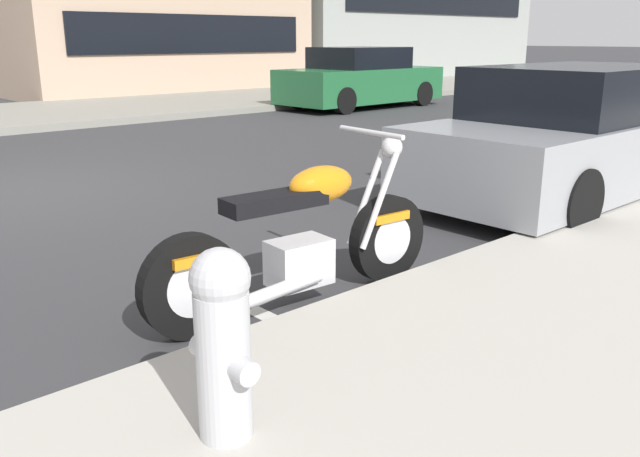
{
  "coord_description": "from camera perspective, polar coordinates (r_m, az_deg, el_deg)",
  "views": [
    {
      "loc": [
        -2.35,
        -7.81,
        1.71
      ],
      "look_at": [
        0.47,
        -4.69,
        0.49
      ],
      "focal_mm": 37.16,
      "sensor_mm": 36.0,
      "label": 1
    }
  ],
  "objects": [
    {
      "name": "ground_plane",
      "position": [
        8.33,
        -24.79,
        2.79
      ],
      "size": [
        260.0,
        260.0,
        0.0
      ],
      "primitive_type": "plane",
      "color": "#333335"
    },
    {
      "name": "sidewalk_far_curb",
      "position": [
        20.96,
        1.3,
        11.64
      ],
      "size": [
        120.0,
        5.0,
        0.14
      ],
      "primitive_type": "cube",
      "color": "gray",
      "rests_on": "ground"
    },
    {
      "name": "parking_stall_stripe",
      "position": [
        4.57,
        -7.84,
        -5.93
      ],
      "size": [
        0.12,
        2.2,
        0.01
      ],
      "primitive_type": "cube",
      "color": "silver",
      "rests_on": "ground"
    },
    {
      "name": "parked_motorcycle",
      "position": [
        4.29,
        -1.53,
        -1.26
      ],
      "size": [
        2.2,
        0.62,
        1.11
      ],
      "rotation": [
        0.0,
        0.0,
        -0.08
      ],
      "color": "black",
      "rests_on": "ground"
    },
    {
      "name": "parked_car_far_down_curb",
      "position": [
        7.86,
        21.39,
        7.48
      ],
      "size": [
        4.51,
        1.78,
        1.42
      ],
      "rotation": [
        0.0,
        0.0,
        0.0
      ],
      "color": "gray",
      "rests_on": "ground"
    },
    {
      "name": "car_opposite_curb",
      "position": [
        17.11,
        3.5,
        12.7
      ],
      "size": [
        4.45,
        1.99,
        1.48
      ],
      "rotation": [
        0.0,
        0.0,
        3.17
      ],
      "color": "#236638",
      "rests_on": "ground"
    },
    {
      "name": "fire_hydrant",
      "position": [
        2.67,
        -8.38,
        -9.44
      ],
      "size": [
        0.24,
        0.36,
        0.8
      ],
      "color": "#B7B7BC",
      "rests_on": "sidewalk_near_curb"
    }
  ]
}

